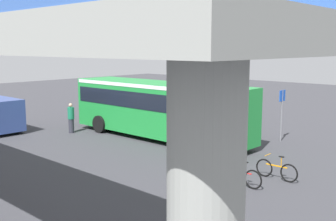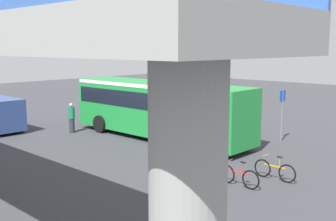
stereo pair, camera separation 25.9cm
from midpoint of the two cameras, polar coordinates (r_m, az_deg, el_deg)
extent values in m
plane|color=#38383D|center=(23.67, -3.44, -3.57)|extent=(80.00, 80.00, 0.00)
cube|color=#1E8C38|center=(22.74, -1.66, 0.33)|extent=(11.50, 2.55, 2.86)
cube|color=black|center=(22.67, -1.66, 1.62)|extent=(11.04, 2.59, 0.90)
cube|color=white|center=(22.58, -1.67, 3.62)|extent=(11.27, 2.58, 0.20)
cube|color=black|center=(26.99, -10.50, 2.27)|extent=(0.04, 2.24, 1.20)
cylinder|color=black|center=(24.81, -9.83, -1.89)|extent=(1.04, 0.30, 1.04)
cylinder|color=black|center=(26.42, -5.47, -1.14)|extent=(1.04, 0.30, 1.04)
cylinder|color=black|center=(19.63, 3.52, -4.61)|extent=(1.04, 0.30, 1.04)
cylinder|color=black|center=(21.63, 7.77, -3.42)|extent=(1.04, 0.30, 1.04)
cylinder|color=black|center=(26.29, -20.28, -2.10)|extent=(0.68, 0.22, 0.68)
torus|color=black|center=(16.71, 12.87, -7.80)|extent=(0.72, 0.06, 0.72)
torus|color=black|center=(16.25, 16.13, -8.41)|extent=(0.72, 0.06, 0.72)
cube|color=orange|center=(16.42, 14.50, -7.51)|extent=(0.89, 0.04, 0.04)
cylinder|color=orange|center=(16.29, 15.12, -6.94)|extent=(0.03, 0.03, 0.40)
cube|color=black|center=(16.23, 15.15, -6.26)|extent=(0.20, 0.08, 0.04)
cylinder|color=orange|center=(16.51, 13.32, -6.05)|extent=(0.02, 0.44, 0.02)
torus|color=black|center=(15.74, 8.03, -8.71)|extent=(0.72, 0.06, 0.72)
torus|color=black|center=(15.20, 11.34, -9.44)|extent=(0.72, 0.06, 0.72)
cube|color=red|center=(15.41, 9.67, -8.43)|extent=(0.89, 0.04, 0.04)
cylinder|color=red|center=(15.26, 10.29, -7.84)|extent=(0.03, 0.03, 0.40)
cube|color=black|center=(15.20, 10.32, -7.12)|extent=(0.20, 0.08, 0.04)
cylinder|color=red|center=(15.51, 8.46, -6.86)|extent=(0.02, 0.44, 0.02)
cylinder|color=#2D2D38|center=(25.11, -13.65, -2.10)|extent=(0.32, 0.32, 0.85)
cylinder|color=#19724C|center=(24.98, -13.72, -0.35)|extent=(0.38, 0.38, 0.70)
sphere|color=tan|center=(24.91, -13.76, 0.74)|extent=(0.22, 0.22, 0.22)
cylinder|color=slate|center=(22.92, 15.28, -0.72)|extent=(0.08, 0.08, 2.80)
cube|color=blue|center=(22.77, 15.39, 2.01)|extent=(0.04, 0.60, 0.60)
cube|color=silver|center=(23.47, 8.84, -3.76)|extent=(2.00, 0.20, 0.01)
cube|color=silver|center=(25.84, 1.43, -2.49)|extent=(2.00, 0.20, 0.01)
cube|color=silver|center=(28.58, -4.64, -1.42)|extent=(2.00, 0.20, 0.01)
camera|label=1|loc=(0.13, -90.33, -0.05)|focal=43.59mm
camera|label=2|loc=(0.13, 89.67, 0.05)|focal=43.59mm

